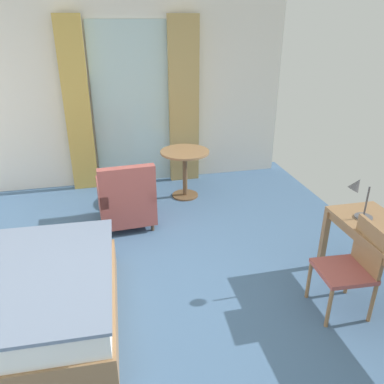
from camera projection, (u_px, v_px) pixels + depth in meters
The scene contains 9 objects.
ground at pixel (149, 304), 3.75m from camera, with size 5.70×6.86×0.10m, color #426084.
wall_back at pixel (119, 95), 5.95m from camera, with size 5.30×0.12×2.85m, color silver.
balcony_glass_door at pixel (132, 107), 5.99m from camera, with size 1.19×0.02×2.51m, color silver.
curtain_panel_left at pixel (77, 108), 5.72m from camera, with size 0.38×0.10×2.58m, color tan.
curtain_panel_right at pixel (184, 103), 6.05m from camera, with size 0.47×0.10×2.58m, color tan.
desk_chair at pixel (353, 264), 3.44m from camera, with size 0.48×0.47×0.89m.
desk_lamp at pixel (359, 193), 3.60m from camera, with size 0.31×0.17×0.45m.
armchair_by_window at pixel (126, 200), 4.97m from camera, with size 0.73×0.78×0.91m.
round_cafe_table at pixel (185, 163), 5.71m from camera, with size 0.73×0.73×0.73m.
Camera 1 is at (-0.25, -2.98, 2.51)m, focal length 35.75 mm.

